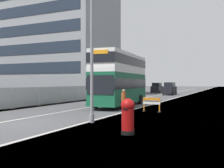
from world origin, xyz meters
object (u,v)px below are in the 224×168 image
Objects in this scene: lamppost_foreground at (92,43)px; double_decker_bus at (121,78)px; car_receding_mid at (170,89)px; car_receding_far at (157,88)px; roadworks_barrier at (152,103)px; red_pillar_postbox at (128,115)px; car_oncoming_near at (129,90)px; pedestrian_at_kerb at (124,102)px.

double_decker_bus is at bearing 104.20° from lamppost_foreground.
car_receding_mid reaches higher than car_receding_far.
red_pillar_postbox is at bearing -80.27° from roadworks_barrier.
lamppost_foreground is 35.01m from car_receding_mid.
car_oncoming_near reaches higher than roadworks_barrier.
red_pillar_postbox is at bearing -80.25° from car_receding_mid.
car_receding_far is (-5.11, 32.00, -1.68)m from double_decker_bus.
roadworks_barrier is 21.52m from car_oncoming_near.
roadworks_barrier is 0.32× the size of car_receding_mid.
pedestrian_at_kerb is (-1.14, -3.02, 0.25)m from roadworks_barrier.
red_pillar_postbox is 37.50m from car_receding_mid.
car_receding_far reaches higher than pedestrian_at_kerb.
car_receding_mid is 31.19m from pedestrian_at_kerb.
double_decker_bus is at bearing 138.71° from roadworks_barrier.
car_receding_mid is at bearing -59.67° from car_receding_far.
lamppost_foreground is at bearing -75.80° from double_decker_bus.
red_pillar_postbox is (3.14, -2.27, -3.72)m from lamppost_foreground.
lamppost_foreground is 6.00× the size of red_pillar_postbox.
red_pillar_postbox is 9.13m from roadworks_barrier.
car_receding_far is 2.10× the size of pedestrian_at_kerb.
double_decker_bus is 16.52m from car_oncoming_near.
red_pillar_postbox is at bearing -68.67° from car_oncoming_near.
roadworks_barrier is 3.23m from pedestrian_at_kerb.
roadworks_barrier is at bearing -41.29° from double_decker_bus.
lamppost_foreground reaches higher than car_oncoming_near.
lamppost_foreground is 5.24m from pedestrian_at_kerb.
pedestrian_at_kerb is at bearing -69.44° from car_oncoming_near.
car_oncoming_near is at bearing 116.22° from roadworks_barrier.
car_oncoming_near is at bearing -118.50° from car_receding_mid.
double_decker_bus reaches higher than roadworks_barrier.
pedestrian_at_kerb is at bearing -83.24° from car_receding_mid.
car_receding_far is at bearing 120.33° from car_receding_mid.
car_receding_mid is (-3.20, 34.69, -3.52)m from lamppost_foreground.
lamppost_foreground reaches higher than red_pillar_postbox.
roadworks_barrier is 0.37× the size of car_receding_far.
car_oncoming_near is (-9.51, 19.30, 0.38)m from roadworks_barrier.
lamppost_foreground is 6.78× the size of roadworks_barrier.
double_decker_bus reaches higher than red_pillar_postbox.
red_pillar_postbox is 1.13× the size of roadworks_barrier.
car_receding_mid reaches higher than pedestrian_at_kerb.
double_decker_bus is 24.29m from car_receding_mid.
car_oncoming_near is at bearing 111.33° from red_pillar_postbox.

